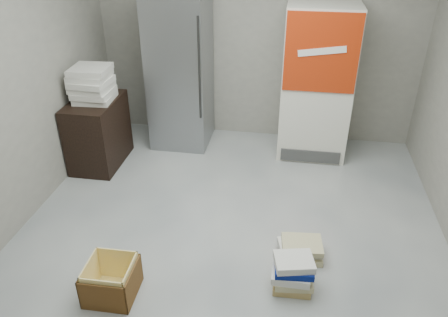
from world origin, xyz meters
name	(u,v)px	position (x,y,z in m)	size (l,w,h in m)	color
ground	(224,256)	(0.00, 0.00, 0.00)	(5.00, 5.00, 0.00)	#B1B2AD
room_shell	(224,57)	(0.00, 0.00, 1.80)	(4.04, 5.04, 2.82)	gray
steel_fridge	(180,71)	(-0.90, 2.13, 0.95)	(0.70, 0.72, 1.90)	#9B9DA2
coke_cooler	(317,82)	(0.75, 2.12, 0.90)	(0.80, 0.73, 1.80)	silver
wood_shelf	(98,132)	(-1.73, 1.40, 0.40)	(0.50, 0.80, 0.80)	black
supply_box_stack	(92,84)	(-1.72, 1.40, 0.99)	(0.44, 0.45, 0.39)	silver
phonebook_stack_main	(293,274)	(0.60, -0.27, 0.15)	(0.35, 0.30, 0.31)	tan
phonebook_stack_side	(301,249)	(0.66, 0.12, 0.08)	(0.41, 0.35, 0.16)	tan
cardboard_box	(112,282)	(-0.81, -0.57, 0.13)	(0.39, 0.39, 0.31)	yellow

